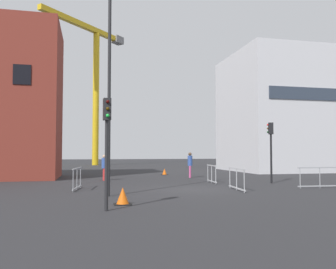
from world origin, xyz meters
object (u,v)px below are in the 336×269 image
pedestrian_waiting (190,163)px  traffic_cone_by_barrier (164,172)px  traffic_cone_on_verge (123,197)px  streetlamp_tall (113,70)px  traffic_light_verge (107,134)px  pedestrian_walking (104,166)px  traffic_light_corner (271,142)px  construction_crane (95,72)px

pedestrian_waiting → traffic_cone_by_barrier: size_ratio=3.59×
traffic_cone_on_verge → pedestrian_waiting: bearing=63.8°
streetlamp_tall → traffic_cone_by_barrier: size_ratio=18.29×
traffic_light_verge → pedestrian_walking: size_ratio=2.12×
streetlamp_tall → traffic_light_corner: 10.96m
traffic_cone_by_barrier → traffic_light_corner: bearing=-63.5°
construction_crane → traffic_cone_on_verge: 41.72m
streetlamp_tall → traffic_light_verge: bearing=-96.6°
traffic_light_verge → pedestrian_waiting: 15.21m
traffic_light_corner → pedestrian_waiting: 6.66m
traffic_light_corner → pedestrian_walking: traffic_light_corner is taller
pedestrian_walking → traffic_cone_by_barrier: pedestrian_walking is taller
traffic_light_verge → traffic_light_corner: traffic_light_corner is taller
construction_crane → traffic_light_corner: size_ratio=5.55×
traffic_cone_on_verge → traffic_cone_by_barrier: traffic_cone_on_verge is taller
streetlamp_tall → traffic_light_verge: streetlamp_tall is taller
construction_crane → streetlamp_tall: bearing=-89.7°
construction_crane → traffic_light_corner: 35.96m
streetlamp_tall → pedestrian_waiting: size_ratio=5.09×
pedestrian_walking → pedestrian_waiting: (6.23, 1.26, 0.10)m
pedestrian_walking → construction_crane: bearing=90.4°
traffic_light_verge → pedestrian_waiting: traffic_light_verge is taller
construction_crane → pedestrian_walking: 31.13m
construction_crane → streetlamp_tall: size_ratio=2.15×
construction_crane → pedestrian_walking: (0.21, -28.50, -12.51)m
traffic_light_verge → traffic_cone_on_verge: size_ratio=5.90×
traffic_cone_by_barrier → construction_crane: bearing=102.7°
pedestrian_waiting → traffic_cone_on_verge: (-6.07, -12.32, -0.80)m
pedestrian_walking → traffic_cone_on_verge: pedestrian_walking is taller
traffic_light_verge → streetlamp_tall: bearing=83.4°
traffic_light_verge → traffic_light_corner: size_ratio=0.98×
construction_crane → traffic_cone_by_barrier: construction_crane is taller
traffic_cone_on_verge → pedestrian_walking: bearing=90.8°
pedestrian_waiting → traffic_cone_on_verge: pedestrian_waiting is taller
streetlamp_tall → pedestrian_walking: size_ratio=5.55×
streetlamp_tall → traffic_light_corner: (9.71, 4.12, -2.96)m
streetlamp_tall → traffic_light_corner: streetlamp_tall is taller
streetlamp_tall → traffic_cone_by_barrier: 15.19m
construction_crane → pedestrian_walking: bearing=-89.6°
construction_crane → pedestrian_waiting: bearing=-76.7°
traffic_light_corner → traffic_cone_by_barrier: traffic_light_corner is taller
construction_crane → pedestrian_walking: size_ratio=11.96×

